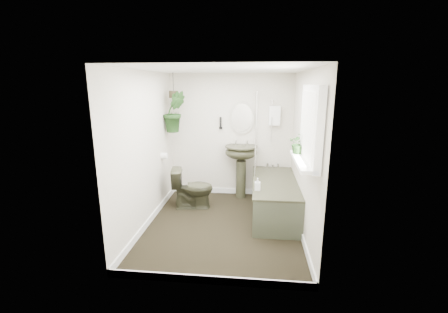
# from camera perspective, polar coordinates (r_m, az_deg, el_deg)

# --- Properties ---
(floor) EXTENTS (2.30, 2.80, 0.02)m
(floor) POSITION_cam_1_polar(r_m,az_deg,el_deg) (4.71, -0.20, -13.06)
(floor) COLOR black
(floor) RESTS_ON ground
(ceiling) EXTENTS (2.30, 2.80, 0.02)m
(ceiling) POSITION_cam_1_polar(r_m,az_deg,el_deg) (4.21, -0.22, 16.38)
(ceiling) COLOR white
(ceiling) RESTS_ON ground
(wall_back) EXTENTS (2.30, 0.02, 2.30)m
(wall_back) POSITION_cam_1_polar(r_m,az_deg,el_deg) (5.70, 1.33, 3.97)
(wall_back) COLOR beige
(wall_back) RESTS_ON ground
(wall_front) EXTENTS (2.30, 0.02, 2.30)m
(wall_front) POSITION_cam_1_polar(r_m,az_deg,el_deg) (2.97, -3.16, -5.23)
(wall_front) COLOR beige
(wall_front) RESTS_ON ground
(wall_left) EXTENTS (0.02, 2.80, 2.30)m
(wall_left) POSITION_cam_1_polar(r_m,az_deg,el_deg) (4.59, -14.77, 1.13)
(wall_left) COLOR beige
(wall_left) RESTS_ON ground
(wall_right) EXTENTS (0.02, 2.80, 2.30)m
(wall_right) POSITION_cam_1_polar(r_m,az_deg,el_deg) (4.35, 15.16, 0.43)
(wall_right) COLOR beige
(wall_right) RESTS_ON ground
(skirting) EXTENTS (2.30, 2.80, 0.10)m
(skirting) POSITION_cam_1_polar(r_m,az_deg,el_deg) (4.69, -0.20, -12.40)
(skirting) COLOR white
(skirting) RESTS_ON floor
(bathtub) EXTENTS (0.72, 1.72, 0.58)m
(bathtub) POSITION_cam_1_polar(r_m,az_deg,el_deg) (5.04, 9.59, -7.70)
(bathtub) COLOR #2D2D1E
(bathtub) RESTS_ON floor
(bath_screen) EXTENTS (0.04, 0.72, 1.40)m
(bath_screen) POSITION_cam_1_polar(r_m,az_deg,el_deg) (5.24, 6.10, 4.49)
(bath_screen) COLOR silver
(bath_screen) RESTS_ON bathtub
(shower_box) EXTENTS (0.20, 0.10, 0.35)m
(shower_box) POSITION_cam_1_polar(r_m,az_deg,el_deg) (5.56, 9.61, 7.71)
(shower_box) COLOR white
(shower_box) RESTS_ON wall_back
(oval_mirror) EXTENTS (0.46, 0.03, 0.62)m
(oval_mirror) POSITION_cam_1_polar(r_m,az_deg,el_deg) (5.59, 3.46, 7.39)
(oval_mirror) COLOR #B6AF9F
(oval_mirror) RESTS_ON wall_back
(wall_sconce) EXTENTS (0.04, 0.04, 0.22)m
(wall_sconce) POSITION_cam_1_polar(r_m,az_deg,el_deg) (5.63, -0.65, 6.43)
(wall_sconce) COLOR black
(wall_sconce) RESTS_ON wall_back
(toilet_roll_holder) EXTENTS (0.11, 0.11, 0.11)m
(toilet_roll_holder) POSITION_cam_1_polar(r_m,az_deg,el_deg) (5.27, -11.35, 0.12)
(toilet_roll_holder) COLOR white
(toilet_roll_holder) RESTS_ON wall_left
(window_recess) EXTENTS (0.08, 1.00, 0.90)m
(window_recess) POSITION_cam_1_polar(r_m,az_deg,el_deg) (3.57, 16.26, 5.71)
(window_recess) COLOR white
(window_recess) RESTS_ON wall_right
(window_sill) EXTENTS (0.18, 1.00, 0.04)m
(window_sill) POSITION_cam_1_polar(r_m,az_deg,el_deg) (3.64, 14.74, -0.80)
(window_sill) COLOR white
(window_sill) RESTS_ON wall_right
(window_blinds) EXTENTS (0.01, 0.86, 0.76)m
(window_blinds) POSITION_cam_1_polar(r_m,az_deg,el_deg) (3.56, 15.54, 5.74)
(window_blinds) COLOR white
(window_blinds) RESTS_ON wall_right
(toilet) EXTENTS (0.75, 0.51, 0.71)m
(toilet) POSITION_cam_1_polar(r_m,az_deg,el_deg) (5.24, -6.02, -5.98)
(toilet) COLOR #2D2D1E
(toilet) RESTS_ON floor
(pedestal_sink) EXTENTS (0.68, 0.60, 1.01)m
(pedestal_sink) POSITION_cam_1_polar(r_m,az_deg,el_deg) (5.63, 3.24, -2.90)
(pedestal_sink) COLOR #2D2D1E
(pedestal_sink) RESTS_ON floor
(sill_plant) EXTENTS (0.25, 0.22, 0.27)m
(sill_plant) POSITION_cam_1_polar(r_m,az_deg,el_deg) (3.89, 14.04, 2.48)
(sill_plant) COLOR black
(sill_plant) RESTS_ON window_sill
(hanging_plant) EXTENTS (0.49, 0.45, 0.72)m
(hanging_plant) POSITION_cam_1_polar(r_m,az_deg,el_deg) (5.40, -9.44, 8.41)
(hanging_plant) COLOR black
(hanging_plant) RESTS_ON ceiling
(soap_bottle) EXTENTS (0.08, 0.09, 0.18)m
(soap_bottle) POSITION_cam_1_polar(r_m,az_deg,el_deg) (4.46, 6.40, -5.26)
(soap_bottle) COLOR black
(soap_bottle) RESTS_ON bathtub
(hanging_pot) EXTENTS (0.16, 0.16, 0.12)m
(hanging_pot) POSITION_cam_1_polar(r_m,az_deg,el_deg) (5.38, -9.56, 11.59)
(hanging_pot) COLOR #2E2718
(hanging_pot) RESTS_ON ceiling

